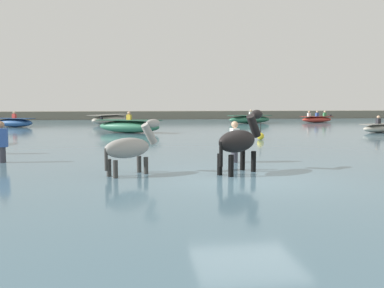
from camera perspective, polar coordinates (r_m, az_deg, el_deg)
The scene contains 14 objects.
ground_plane at distance 9.69m, azimuth 7.67°, elevation -7.18°, with size 120.00×120.00×0.00m, color #666051.
water_surface at distance 19.37m, azimuth -0.09°, elevation 0.02°, with size 90.00×90.00×0.42m, color #476675.
horse_lead_black at distance 10.16m, azimuth 6.61°, elevation 0.15°, with size 1.58×1.44×1.98m.
horse_trailing_grey at distance 9.96m, azimuth -8.69°, elevation -0.76°, with size 1.49×1.15×1.76m.
boat_far_inshore at distance 26.27m, azimuth 24.79°, elevation 2.05°, with size 2.80×1.79×0.99m.
boat_near_starboard at distance 37.52m, azimuth 17.09°, elevation 3.34°, with size 3.14×1.58×1.02m.
boat_near_port at distance 32.81m, azimuth -11.43°, elevation 3.36°, with size 3.39×4.21×0.80m.
boat_distant_east at distance 34.70m, azimuth 8.10°, elevation 3.45°, with size 3.99×2.05×1.16m.
boat_far_offshore at distance 23.86m, azimuth -8.82°, elevation 2.47°, with size 4.02×3.01×1.23m.
boat_mid_outer at distance 31.88m, azimuth -23.59°, elevation 2.77°, with size 3.13×2.20×1.11m.
person_onlooker_left at distance 11.99m, azimuth 5.96°, elevation -0.44°, with size 0.23×0.34×1.63m.
person_wading_close at distance 13.10m, azimuth -25.07°, elevation -0.43°, with size 0.33×0.21×1.63m.
channel_buoy at distance 19.46m, azimuth 9.57°, elevation 1.10°, with size 0.33×0.33×0.77m.
far_shoreline at distance 43.80m, azimuth -4.28°, elevation 3.80°, with size 80.00×2.40×1.25m, color #706B5B.
Camera 1 is at (-2.50, -9.11, 2.17)m, focal length 38.11 mm.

